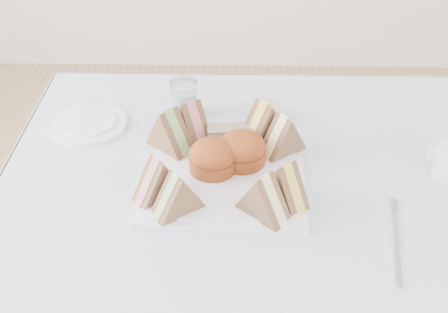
{
  "coord_description": "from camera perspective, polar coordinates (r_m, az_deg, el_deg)",
  "views": [
    {
      "loc": [
        -0.05,
        -0.77,
        1.43
      ],
      "look_at": [
        -0.07,
        0.09,
        0.8
      ],
      "focal_mm": 45.0,
      "sensor_mm": 36.0,
      "label": 1
    }
  ],
  "objects": [
    {
      "name": "scone_left",
      "position": [
        1.08,
        -1.16,
        -0.07
      ],
      "size": [
        0.1,
        0.1,
        0.06
      ],
      "primitive_type": "cylinder",
      "rotation": [
        0.0,
        0.0,
        0.04
      ],
      "color": "brown",
      "rests_on": "serving_plate"
    },
    {
      "name": "sandwich_bl_b",
      "position": [
        1.16,
        -3.37,
        3.74
      ],
      "size": [
        0.1,
        0.11,
        0.09
      ],
      "primitive_type": null,
      "rotation": [
        0.0,
        0.0,
        2.19
      ],
      "color": "brown",
      "rests_on": "serving_plate"
    },
    {
      "name": "serving_plate",
      "position": [
        1.1,
        -0.0,
        -1.85
      ],
      "size": [
        0.32,
        0.32,
        0.01
      ],
      "primitive_type": "cube",
      "rotation": [
        0.0,
        0.0,
        -0.04
      ],
      "color": "white",
      "rests_on": "tablecloth"
    },
    {
      "name": "sandwich_br_b",
      "position": [
        1.16,
        4.03,
        3.61
      ],
      "size": [
        0.11,
        0.11,
        0.09
      ],
      "primitive_type": null,
      "rotation": [
        0.0,
        0.0,
        -2.45
      ],
      "color": "brown",
      "rests_on": "serving_plate"
    },
    {
      "name": "scone_right",
      "position": [
        1.1,
        1.84,
        0.71
      ],
      "size": [
        0.11,
        0.11,
        0.06
      ],
      "primitive_type": "cylinder",
      "rotation": [
        0.0,
        0.0,
        0.18
      ],
      "color": "brown",
      "rests_on": "serving_plate"
    },
    {
      "name": "sandwich_br_a",
      "position": [
        1.13,
        6.02,
        2.28
      ],
      "size": [
        0.1,
        0.1,
        0.09
      ],
      "primitive_type": null,
      "rotation": [
        0.0,
        0.0,
        -2.47
      ],
      "color": "brown",
      "rests_on": "serving_plate"
    },
    {
      "name": "water_glass",
      "position": [
        1.26,
        -4.08,
        5.86
      ],
      "size": [
        0.08,
        0.08,
        0.09
      ],
      "primitive_type": "cylinder",
      "rotation": [
        0.0,
        0.0,
        0.4
      ],
      "color": "white",
      "rests_on": "tablecloth"
    },
    {
      "name": "fork",
      "position": [
        1.0,
        17.14,
        -8.76
      ],
      "size": [
        0.04,
        0.18,
        0.0
      ],
      "primitive_type": "cube",
      "rotation": [
        0.0,
        0.0,
        -0.18
      ],
      "color": "silver",
      "rests_on": "tablecloth"
    },
    {
      "name": "sandwich_bl_a",
      "position": [
        1.14,
        -5.55,
        2.79
      ],
      "size": [
        0.11,
        0.11,
        0.09
      ],
      "primitive_type": null,
      "rotation": [
        0.0,
        0.0,
        2.4
      ],
      "color": "brown",
      "rests_on": "serving_plate"
    },
    {
      "name": "sandwich_fr_a",
      "position": [
        1.01,
        6.25,
        -2.58
      ],
      "size": [
        0.09,
        0.1,
        0.08
      ],
      "primitive_type": null,
      "rotation": [
        0.0,
        0.0,
        -0.9
      ],
      "color": "brown",
      "rests_on": "serving_plate"
    },
    {
      "name": "pastry_slice",
      "position": [
        1.16,
        0.54,
        2.11
      ],
      "size": [
        0.09,
        0.04,
        0.04
      ],
      "primitive_type": "cube",
      "rotation": [
        0.0,
        0.0,
        0.05
      ],
      "color": "tan",
      "rests_on": "serving_plate"
    },
    {
      "name": "sandwich_fl_b",
      "position": [
        0.98,
        -4.74,
        -3.65
      ],
      "size": [
        0.1,
        0.09,
        0.08
      ],
      "primitive_type": null,
      "rotation": [
        0.0,
        0.0,
        0.6
      ],
      "color": "brown",
      "rests_on": "serving_plate"
    },
    {
      "name": "tea_strainer",
      "position": [
        1.26,
        4.19,
        4.46
      ],
      "size": [
        0.08,
        0.08,
        0.04
      ],
      "primitive_type": "cylinder",
      "rotation": [
        0.0,
        0.0,
        0.21
      ],
      "color": "silver",
      "rests_on": "tablecloth"
    },
    {
      "name": "sandwich_fr_b",
      "position": [
        0.98,
        4.02,
        -3.88
      ],
      "size": [
        0.1,
        0.1,
        0.09
      ],
      "primitive_type": null,
      "rotation": [
        0.0,
        0.0,
        -0.73
      ],
      "color": "brown",
      "rests_on": "serving_plate"
    },
    {
      "name": "sandwich_fl_a",
      "position": [
        1.02,
        -6.67,
        -2.08
      ],
      "size": [
        0.1,
        0.09,
        0.09
      ],
      "primitive_type": null,
      "rotation": [
        0.0,
        0.0,
        0.67
      ],
      "color": "brown",
      "rests_on": "serving_plate"
    },
    {
      "name": "tablecloth",
      "position": [
        1.03,
        3.69,
        -5.33
      ],
      "size": [
        1.02,
        1.02,
        0.01
      ],
      "primitive_type": "cube",
      "color": "silver",
      "rests_on": "table"
    },
    {
      "name": "side_plate",
      "position": [
        1.28,
        -13.54,
        3.26
      ],
      "size": [
        0.22,
        0.22,
        0.01
      ],
      "primitive_type": "cylinder",
      "rotation": [
        0.0,
        0.0,
        -0.43
      ],
      "color": "white",
      "rests_on": "tablecloth"
    }
  ]
}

